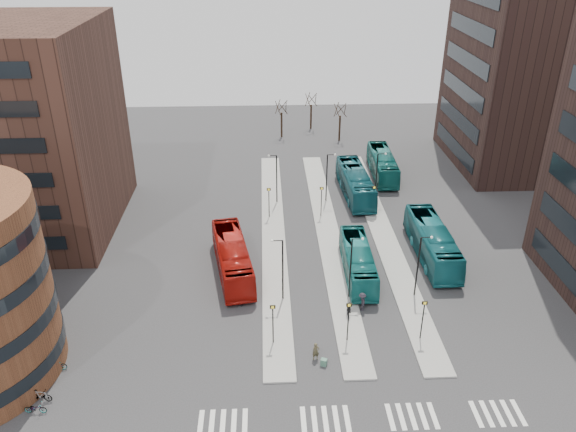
{
  "coord_description": "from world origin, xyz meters",
  "views": [
    {
      "loc": [
        -4.78,
        -23.57,
        30.05
      ],
      "look_at": [
        -2.63,
        24.76,
        5.0
      ],
      "focal_mm": 35.0,
      "sensor_mm": 36.0,
      "label": 1
    }
  ],
  "objects_px": {
    "commuter_c": "(362,302)",
    "bicycle_near": "(35,408)",
    "suitcase": "(324,362)",
    "teal_bus_d": "(382,164)",
    "teal_bus_b": "(355,183)",
    "red_bus": "(232,257)",
    "bicycle_far": "(55,366)",
    "commuter_a": "(239,298)",
    "bicycle_mid": "(40,395)",
    "teal_bus_a": "(358,261)",
    "commuter_b": "(349,310)",
    "traveller": "(316,352)",
    "teal_bus_c": "(432,242)"
  },
  "relations": [
    {
      "from": "traveller",
      "to": "bicycle_far",
      "type": "relative_size",
      "value": 0.87
    },
    {
      "from": "teal_bus_b",
      "to": "bicycle_far",
      "type": "height_order",
      "value": "teal_bus_b"
    },
    {
      "from": "bicycle_near",
      "to": "teal_bus_d",
      "type": "bearing_deg",
      "value": -35.69
    },
    {
      "from": "red_bus",
      "to": "bicycle_near",
      "type": "xyz_separation_m",
      "value": [
        -12.89,
        -17.29,
        -1.25
      ]
    },
    {
      "from": "commuter_a",
      "to": "bicycle_mid",
      "type": "height_order",
      "value": "commuter_a"
    },
    {
      "from": "teal_bus_b",
      "to": "teal_bus_d",
      "type": "relative_size",
      "value": 1.06
    },
    {
      "from": "suitcase",
      "to": "teal_bus_d",
      "type": "bearing_deg",
      "value": 96.4
    },
    {
      "from": "suitcase",
      "to": "teal_bus_b",
      "type": "xyz_separation_m",
      "value": [
        6.95,
        30.34,
        1.42
      ]
    },
    {
      "from": "suitcase",
      "to": "commuter_a",
      "type": "height_order",
      "value": "commuter_a"
    },
    {
      "from": "red_bus",
      "to": "bicycle_near",
      "type": "relative_size",
      "value": 7.65
    },
    {
      "from": "red_bus",
      "to": "bicycle_mid",
      "type": "relative_size",
      "value": 7.02
    },
    {
      "from": "teal_bus_d",
      "to": "commuter_c",
      "type": "relative_size",
      "value": 6.51
    },
    {
      "from": "bicycle_far",
      "to": "commuter_b",
      "type": "bearing_deg",
      "value": -82.13
    },
    {
      "from": "traveller",
      "to": "commuter_a",
      "type": "distance_m",
      "value": 9.56
    },
    {
      "from": "teal_bus_d",
      "to": "teal_bus_a",
      "type": "bearing_deg",
      "value": -104.41
    },
    {
      "from": "suitcase",
      "to": "teal_bus_a",
      "type": "bearing_deg",
      "value": 94.16
    },
    {
      "from": "red_bus",
      "to": "bicycle_mid",
      "type": "bearing_deg",
      "value": -138.33
    },
    {
      "from": "commuter_a",
      "to": "bicycle_near",
      "type": "height_order",
      "value": "commuter_a"
    },
    {
      "from": "traveller",
      "to": "bicycle_mid",
      "type": "bearing_deg",
      "value": -179.34
    },
    {
      "from": "commuter_b",
      "to": "commuter_a",
      "type": "bearing_deg",
      "value": 68.26
    },
    {
      "from": "red_bus",
      "to": "commuter_c",
      "type": "height_order",
      "value": "red_bus"
    },
    {
      "from": "suitcase",
      "to": "red_bus",
      "type": "relative_size",
      "value": 0.05
    },
    {
      "from": "bicycle_far",
      "to": "bicycle_near",
      "type": "bearing_deg",
      "value": 174.5
    },
    {
      "from": "teal_bus_c",
      "to": "bicycle_near",
      "type": "height_order",
      "value": "teal_bus_c"
    },
    {
      "from": "teal_bus_a",
      "to": "commuter_b",
      "type": "height_order",
      "value": "teal_bus_a"
    },
    {
      "from": "bicycle_near",
      "to": "commuter_c",
      "type": "bearing_deg",
      "value": -63.77
    },
    {
      "from": "commuter_a",
      "to": "commuter_b",
      "type": "xyz_separation_m",
      "value": [
        9.5,
        -2.12,
        0.01
      ]
    },
    {
      "from": "commuter_c",
      "to": "bicycle_near",
      "type": "xyz_separation_m",
      "value": [
        -24.46,
        -10.64,
        -0.48
      ]
    },
    {
      "from": "commuter_c",
      "to": "teal_bus_b",
      "type": "bearing_deg",
      "value": 171.81
    },
    {
      "from": "bicycle_near",
      "to": "bicycle_mid",
      "type": "height_order",
      "value": "bicycle_mid"
    },
    {
      "from": "commuter_b",
      "to": "bicycle_mid",
      "type": "xyz_separation_m",
      "value": [
        -23.18,
        -8.6,
        -0.26
      ]
    },
    {
      "from": "bicycle_near",
      "to": "bicycle_far",
      "type": "distance_m",
      "value": 4.18
    },
    {
      "from": "teal_bus_d",
      "to": "bicycle_near",
      "type": "distance_m",
      "value": 51.53
    },
    {
      "from": "red_bus",
      "to": "bicycle_far",
      "type": "bearing_deg",
      "value": -144.34
    },
    {
      "from": "bicycle_far",
      "to": "commuter_c",
      "type": "bearing_deg",
      "value": -80.71
    },
    {
      "from": "bicycle_far",
      "to": "teal_bus_a",
      "type": "bearing_deg",
      "value": -69.52
    },
    {
      "from": "teal_bus_d",
      "to": "bicycle_near",
      "type": "bearing_deg",
      "value": -126.43
    },
    {
      "from": "teal_bus_b",
      "to": "commuter_c",
      "type": "relative_size",
      "value": 6.93
    },
    {
      "from": "red_bus",
      "to": "teal_bus_b",
      "type": "height_order",
      "value": "teal_bus_b"
    },
    {
      "from": "commuter_c",
      "to": "bicycle_near",
      "type": "relative_size",
      "value": 1.14
    },
    {
      "from": "teal_bus_a",
      "to": "commuter_a",
      "type": "height_order",
      "value": "teal_bus_a"
    },
    {
      "from": "suitcase",
      "to": "bicycle_near",
      "type": "xyz_separation_m",
      "value": [
        -20.43,
        -3.83,
        0.12
      ]
    },
    {
      "from": "teal_bus_d",
      "to": "bicycle_mid",
      "type": "xyz_separation_m",
      "value": [
        -32.01,
        -39.27,
        -1.1
      ]
    },
    {
      "from": "teal_bus_a",
      "to": "bicycle_mid",
      "type": "bearing_deg",
      "value": -147.39
    },
    {
      "from": "commuter_a",
      "to": "bicycle_near",
      "type": "relative_size",
      "value": 0.97
    },
    {
      "from": "teal_bus_b",
      "to": "bicycle_mid",
      "type": "xyz_separation_m",
      "value": [
        -27.38,
        -33.09,
        -1.2
      ]
    },
    {
      "from": "teal_bus_a",
      "to": "commuter_c",
      "type": "xyz_separation_m",
      "value": [
        -0.48,
        -5.7,
        -0.59
      ]
    },
    {
      "from": "commuter_c",
      "to": "bicycle_far",
      "type": "bearing_deg",
      "value": -76.32
    },
    {
      "from": "commuter_a",
      "to": "bicycle_far",
      "type": "xyz_separation_m",
      "value": [
        -13.68,
        -7.63,
        -0.29
      ]
    },
    {
      "from": "teal_bus_b",
      "to": "commuter_c",
      "type": "bearing_deg",
      "value": -99.68
    }
  ]
}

